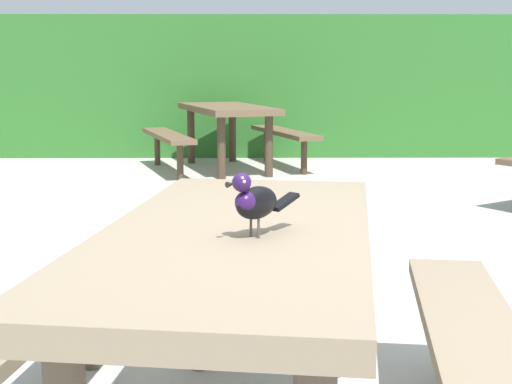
% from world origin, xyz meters
% --- Properties ---
extents(hedge_wall, '(28.00, 1.96, 1.84)m').
position_xyz_m(hedge_wall, '(0.00, 8.76, 0.92)').
color(hedge_wall, '#2D6B28').
rests_on(hedge_wall, ground).
extents(picnic_table_foreground, '(1.90, 1.93, 0.74)m').
position_xyz_m(picnic_table_foreground, '(-0.32, 0.08, 0.56)').
color(picnic_table_foreground, '#84725B').
rests_on(picnic_table_foreground, ground).
extents(bird_grackle, '(0.21, 0.23, 0.18)m').
position_xyz_m(bird_grackle, '(-0.28, -0.08, 0.84)').
color(bird_grackle, black).
rests_on(bird_grackle, picnic_table_foreground).
extents(picnic_table_mid_left, '(2.12, 2.14, 0.74)m').
position_xyz_m(picnic_table_mid_left, '(-0.54, 6.67, 0.56)').
color(picnic_table_mid_left, brown).
rests_on(picnic_table_mid_left, ground).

